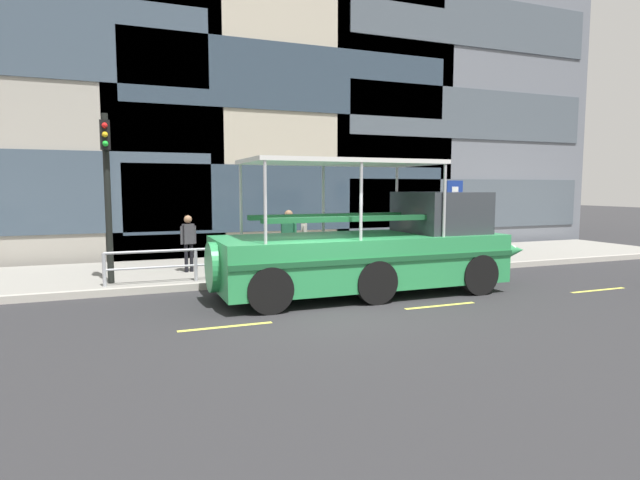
% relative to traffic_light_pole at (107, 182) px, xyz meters
% --- Properties ---
extents(ground_plane, '(120.00, 120.00, 0.00)m').
position_rel_traffic_light_pole_xyz_m(ground_plane, '(4.46, -3.88, -2.77)').
color(ground_plane, '#2B2B2D').
extents(sidewalk, '(32.00, 4.80, 0.18)m').
position_rel_traffic_light_pole_xyz_m(sidewalk, '(4.46, 1.72, -2.68)').
color(sidewalk, gray).
rests_on(sidewalk, ground_plane).
extents(curb_edge, '(32.00, 0.18, 0.18)m').
position_rel_traffic_light_pole_xyz_m(curb_edge, '(4.46, -0.77, -2.68)').
color(curb_edge, '#B2ADA3').
rests_on(curb_edge, ground_plane).
extents(lane_centreline, '(25.80, 0.12, 0.01)m').
position_rel_traffic_light_pole_xyz_m(lane_centreline, '(4.46, -4.57, -2.77)').
color(lane_centreline, '#DBD64C').
rests_on(lane_centreline, ground_plane).
extents(curb_guardrail, '(11.22, 0.09, 0.86)m').
position_rel_traffic_light_pole_xyz_m(curb_guardrail, '(5.42, -0.43, -2.00)').
color(curb_guardrail, '#9EA0A8').
rests_on(curb_guardrail, sidewalk).
extents(traffic_light_pole, '(0.24, 0.46, 4.29)m').
position_rel_traffic_light_pole_xyz_m(traffic_light_pole, '(0.00, 0.00, 0.00)').
color(traffic_light_pole, black).
rests_on(traffic_light_pole, sidewalk).
extents(parking_sign, '(0.60, 0.12, 2.67)m').
position_rel_traffic_light_pole_xyz_m(parking_sign, '(10.42, -0.05, -0.78)').
color(parking_sign, '#4C4F54').
rests_on(parking_sign, sidewalk).
extents(duck_tour_boat, '(8.86, 2.64, 3.28)m').
position_rel_traffic_light_pole_xyz_m(duck_tour_boat, '(6.27, -2.70, -1.69)').
color(duck_tour_boat, '#2D9351').
rests_on(duck_tour_boat, ground_plane).
extents(pedestrian_near_bow, '(0.45, 0.29, 1.68)m').
position_rel_traffic_light_pole_xyz_m(pedestrian_near_bow, '(9.29, 0.59, -1.58)').
color(pedestrian_near_bow, black).
rests_on(pedestrian_near_bow, sidewalk).
extents(pedestrian_mid_left, '(0.26, 0.45, 1.61)m').
position_rel_traffic_light_pole_xyz_m(pedestrian_mid_left, '(5.43, 0.49, -1.62)').
color(pedestrian_mid_left, '#47423D').
rests_on(pedestrian_mid_left, sidewalk).
extents(pedestrian_mid_right, '(0.39, 0.39, 1.78)m').
position_rel_traffic_light_pole_xyz_m(pedestrian_mid_right, '(4.95, 0.50, -1.52)').
color(pedestrian_mid_right, black).
rests_on(pedestrian_mid_right, sidewalk).
extents(pedestrian_near_stern, '(0.46, 0.26, 1.65)m').
position_rel_traffic_light_pole_xyz_m(pedestrian_near_stern, '(2.10, 1.11, -1.60)').
color(pedestrian_near_stern, black).
rests_on(pedestrian_near_stern, sidewalk).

